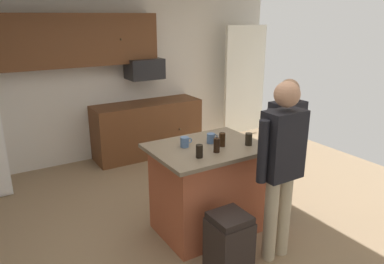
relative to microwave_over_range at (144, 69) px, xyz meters
The scene contains 16 objects.
floor 2.95m from the microwave_over_range, 103.50° to the right, with size 7.04×7.04×0.00m, color #937A5B.
back_wall 0.69m from the microwave_over_range, 153.43° to the left, with size 6.40×0.10×2.60m, color silver.
french_door_window_panel 2.03m from the microwave_over_range, ahead, with size 0.90×0.06×2.00m, color white.
cabinet_run_upper 1.11m from the microwave_over_range, behind, with size 2.40×0.38×0.75m.
cabinet_run_lower 1.00m from the microwave_over_range, 89.94° to the right, with size 1.80×0.63×0.90m.
microwave_over_range is the anchor object (origin of this frame).
kitchen_island 2.68m from the microwave_over_range, 100.01° to the right, with size 1.16×0.89×0.98m.
person_guest_left 2.78m from the microwave_over_range, 80.48° to the right, with size 0.57×0.22×1.63m.
person_guest_right 3.25m from the microwave_over_range, 92.13° to the right, with size 0.57×0.23×1.74m.
mug_ceramic_white 2.49m from the microwave_over_range, 105.20° to the right, with size 0.13×0.09×0.10m.
mug_blue_stoneware 2.47m from the microwave_over_range, 98.15° to the right, with size 0.13×0.09×0.10m.
tumbler_amber 2.70m from the microwave_over_range, 91.07° to the right, with size 0.07×0.07×0.13m.
glass_pilsner 2.60m from the microwave_over_range, 96.80° to the right, with size 0.07×0.07×0.14m.
glass_stout_tall 2.81m from the microwave_over_range, 104.07° to the right, with size 0.07×0.07×0.13m.
glass_short_whisky 2.73m from the microwave_over_range, 99.66° to the right, with size 0.06×0.06×0.14m.
trash_bin 3.46m from the microwave_over_range, 101.94° to the right, with size 0.34×0.34×0.61m.
Camera 1 is at (-1.83, -2.92, 2.27)m, focal length 34.24 mm.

